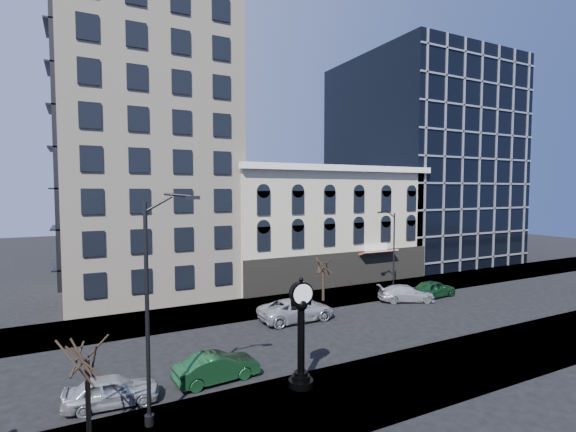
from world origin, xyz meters
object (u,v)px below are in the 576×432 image
car_near_a (112,390)px  car_near_b (217,367)px  street_clock (301,337)px  street_lamp_near (164,248)px

car_near_a → car_near_b: 5.08m
street_clock → car_near_b: street_clock is taller
street_clock → car_near_b: (-3.51, 2.73, -1.89)m
street_lamp_near → car_near_b: (3.13, 3.10, -6.87)m
street_clock → car_near_a: size_ratio=1.32×
car_near_a → car_near_b: size_ratio=0.94×
street_clock → car_near_a: 9.15m
car_near_b → car_near_a: bearing=87.5°
street_lamp_near → car_near_a: size_ratio=2.37×
street_lamp_near → car_near_b: street_lamp_near is taller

